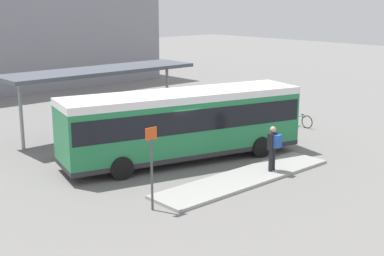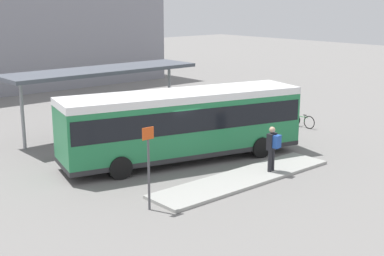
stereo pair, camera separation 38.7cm
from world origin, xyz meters
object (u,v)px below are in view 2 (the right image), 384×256
(pedestrian_waiting, at_px, (273,146))
(bicycle_black, at_px, (290,118))
(city_bus, at_px, (183,120))
(potted_planter_near_shelter, at_px, (67,143))
(platform_sign, at_px, (149,165))
(bicycle_green, at_px, (302,121))
(bicycle_orange, at_px, (280,115))

(pedestrian_waiting, xyz_separation_m, bicycle_black, (7.40, 5.11, -0.81))
(city_bus, xyz_separation_m, pedestrian_waiting, (1.44, -3.77, -0.60))
(pedestrian_waiting, bearing_deg, potted_planter_near_shelter, 24.96)
(bicycle_black, bearing_deg, city_bus, 107.25)
(pedestrian_waiting, height_order, potted_planter_near_shelter, pedestrian_waiting)
(city_bus, distance_m, pedestrian_waiting, 4.08)
(potted_planter_near_shelter, xyz_separation_m, platform_sign, (-0.77, -7.04, 0.85))
(city_bus, height_order, pedestrian_waiting, city_bus)
(pedestrian_waiting, distance_m, potted_planter_near_shelter, 8.88)
(city_bus, bearing_deg, bicycle_green, 17.16)
(bicycle_green, relative_size, bicycle_orange, 1.06)
(bicycle_orange, xyz_separation_m, platform_sign, (-13.49, -5.79, 1.22))
(bicycle_orange, bearing_deg, bicycle_black, -19.17)
(bicycle_orange, relative_size, platform_sign, 0.56)
(city_bus, bearing_deg, bicycle_black, 22.86)
(city_bus, relative_size, potted_planter_near_shelter, 7.88)
(city_bus, height_order, potted_planter_near_shelter, city_bus)
(bicycle_black, relative_size, potted_planter_near_shelter, 1.18)
(bicycle_green, relative_size, bicycle_black, 1.04)
(potted_planter_near_shelter, bearing_deg, bicycle_green, -13.72)
(city_bus, height_order, bicycle_orange, city_bus)
(bicycle_black, distance_m, platform_sign, 14.20)
(bicycle_green, xyz_separation_m, platform_sign, (-13.22, -4.00, 1.20))
(city_bus, distance_m, potted_planter_near_shelter, 5.16)
(bicycle_green, distance_m, bicycle_black, 0.89)
(pedestrian_waiting, xyz_separation_m, potted_planter_near_shelter, (-5.10, 7.25, -0.45))
(city_bus, distance_m, bicycle_orange, 9.43)
(bicycle_black, relative_size, bicycle_orange, 1.02)
(bicycle_green, height_order, bicycle_orange, bicycle_green)
(city_bus, height_order, bicycle_black, city_bus)
(potted_planter_near_shelter, bearing_deg, city_bus, -43.62)
(bicycle_green, bearing_deg, bicycle_orange, -8.32)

